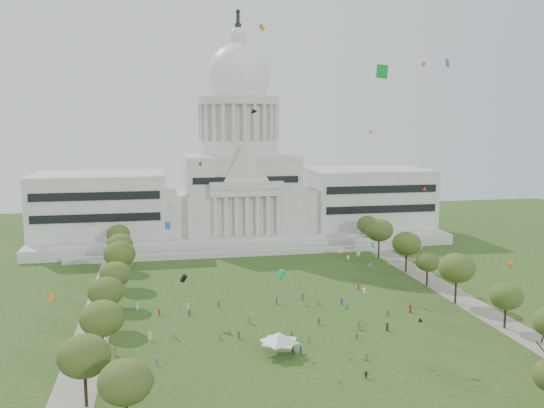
% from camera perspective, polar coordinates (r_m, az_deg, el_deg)
% --- Properties ---
extents(ground, '(400.00, 400.00, 0.00)m').
position_cam_1_polar(ground, '(131.07, 3.91, -13.27)').
color(ground, '#274716').
rests_on(ground, ground).
extents(capitol, '(160.00, 64.50, 91.30)m').
position_cam_1_polar(capitol, '(234.88, -3.24, 1.94)').
color(capitol, '#BBB9AF').
rests_on(capitol, ground).
extents(path_left, '(8.00, 160.00, 0.04)m').
position_cam_1_polar(path_left, '(156.08, -16.71, -10.03)').
color(path_left, gray).
rests_on(path_left, ground).
extents(path_right, '(8.00, 160.00, 0.04)m').
position_cam_1_polar(path_right, '(174.70, 16.80, -8.07)').
color(path_right, gray).
rests_on(path_right, ground).
extents(row_tree_l_0, '(8.85, 8.85, 12.59)m').
position_cam_1_polar(row_tree_l_0, '(104.47, -18.12, -14.14)').
color(row_tree_l_0, black).
rests_on(row_tree_l_0, ground).
extents(row_tree_l_1, '(8.86, 8.86, 12.59)m').
position_cam_1_polar(row_tree_l_1, '(121.76, -16.50, -10.82)').
color(row_tree_l_1, black).
rests_on(row_tree_l_1, ground).
extents(row_tree_r_1, '(7.58, 7.58, 10.78)m').
position_cam_1_polar(row_tree_r_1, '(145.58, 22.19, -8.48)').
color(row_tree_r_1, black).
rests_on(row_tree_r_1, ground).
extents(row_tree_l_2, '(8.42, 8.42, 11.97)m').
position_cam_1_polar(row_tree_l_2, '(141.23, -16.13, -8.34)').
color(row_tree_l_2, black).
rests_on(row_tree_l_2, ground).
extents(row_tree_r_2, '(9.55, 9.55, 13.58)m').
position_cam_1_polar(row_tree_r_2, '(159.80, 17.83, -6.05)').
color(row_tree_r_2, black).
rests_on(row_tree_r_2, ground).
extents(row_tree_l_3, '(8.12, 8.12, 11.55)m').
position_cam_1_polar(row_tree_l_3, '(157.18, -15.27, -6.73)').
color(row_tree_l_3, black).
rests_on(row_tree_l_3, ground).
extents(row_tree_r_3, '(7.01, 7.01, 9.98)m').
position_cam_1_polar(row_tree_r_3, '(175.13, 15.16, -5.57)').
color(row_tree_r_3, black).
rests_on(row_tree_r_3, ground).
extents(row_tree_l_4, '(9.29, 9.29, 13.21)m').
position_cam_1_polar(row_tree_l_4, '(174.83, -14.86, -4.80)').
color(row_tree_l_4, black).
rests_on(row_tree_l_4, ground).
extents(row_tree_r_4, '(9.19, 9.19, 13.06)m').
position_cam_1_polar(row_tree_r_4, '(188.49, 13.20, -3.84)').
color(row_tree_r_4, black).
rests_on(row_tree_r_4, ground).
extents(row_tree_l_5, '(8.33, 8.33, 11.85)m').
position_cam_1_polar(row_tree_l_5, '(193.23, -14.84, -3.86)').
color(row_tree_l_5, black).
rests_on(row_tree_l_5, ground).
extents(row_tree_r_5, '(9.82, 9.82, 13.96)m').
position_cam_1_polar(row_tree_r_5, '(206.03, 10.58, -2.55)').
color(row_tree_r_5, black).
rests_on(row_tree_r_5, ground).
extents(row_tree_l_6, '(8.19, 8.19, 11.64)m').
position_cam_1_polar(row_tree_l_6, '(211.10, -14.99, -2.89)').
color(row_tree_l_6, black).
rests_on(row_tree_l_6, ground).
extents(row_tree_r_6, '(8.42, 8.42, 11.97)m').
position_cam_1_polar(row_tree_r_6, '(223.61, 9.47, -2.05)').
color(row_tree_r_6, black).
rests_on(row_tree_r_6, ground).
extents(near_tree_0, '(8.47, 8.47, 12.04)m').
position_cam_1_polar(near_tree_0, '(94.50, -14.32, -16.71)').
color(near_tree_0, black).
rests_on(near_tree_0, ground).
extents(event_tent, '(11.41, 11.41, 4.86)m').
position_cam_1_polar(event_tent, '(122.03, 0.74, -13.02)').
color(event_tent, '#4C4C4C').
rests_on(event_tent, ground).
extents(person_0, '(0.97, 1.17, 2.05)m').
position_cam_1_polar(person_0, '(151.69, 13.54, -10.04)').
color(person_0, '#B21E1E').
rests_on(person_0, ground).
extents(person_2, '(0.87, 0.89, 1.59)m').
position_cam_1_polar(person_2, '(147.90, 11.46, -10.55)').
color(person_2, '#994C8C').
rests_on(person_2, ground).
extents(person_3, '(1.09, 1.10, 1.58)m').
position_cam_1_polar(person_3, '(131.74, 8.42, -12.86)').
color(person_3, '#B21E1E').
rests_on(person_3, ground).
extents(person_4, '(0.77, 1.11, 1.74)m').
position_cam_1_polar(person_4, '(139.67, 4.66, -11.51)').
color(person_4, navy).
rests_on(person_4, ground).
extents(person_5, '(1.60, 1.66, 1.78)m').
position_cam_1_polar(person_5, '(130.15, 1.11, -12.99)').
color(person_5, '#33723F').
rests_on(person_5, ground).
extents(person_6, '(0.76, 0.87, 1.50)m').
position_cam_1_polar(person_6, '(121.78, 9.34, -14.71)').
color(person_6, '#33723F').
rests_on(person_6, ground).
extents(person_7, '(0.75, 0.60, 1.85)m').
position_cam_1_polar(person_7, '(123.10, 2.06, -14.25)').
color(person_7, '#26262B').
rests_on(person_7, ground).
extents(person_8, '(0.83, 0.53, 1.66)m').
position_cam_1_polar(person_8, '(131.29, -3.35, -12.83)').
color(person_8, '#33723F').
rests_on(person_8, ground).
extents(person_9, '(0.78, 1.16, 1.64)m').
position_cam_1_polar(person_9, '(138.00, 8.63, -11.85)').
color(person_9, '#4C4C51').
rests_on(person_9, ground).
extents(person_10, '(0.71, 1.02, 1.59)m').
position_cam_1_polar(person_10, '(143.67, 8.50, -11.04)').
color(person_10, silver).
rests_on(person_10, ground).
extents(person_11, '(1.41, 0.70, 1.46)m').
position_cam_1_polar(person_11, '(114.19, 9.30, -16.33)').
color(person_11, '#26262B').
rests_on(person_11, ground).
extents(distant_crowd, '(65.76, 41.83, 1.92)m').
position_cam_1_polar(distant_crowd, '(142.14, -2.35, -11.13)').
color(distant_crowd, olive).
rests_on(distant_crowd, ground).
extents(kite_swarm, '(88.60, 98.83, 61.89)m').
position_cam_1_polar(kite_swarm, '(129.07, 3.47, -1.23)').
color(kite_swarm, orange).
rests_on(kite_swarm, ground).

